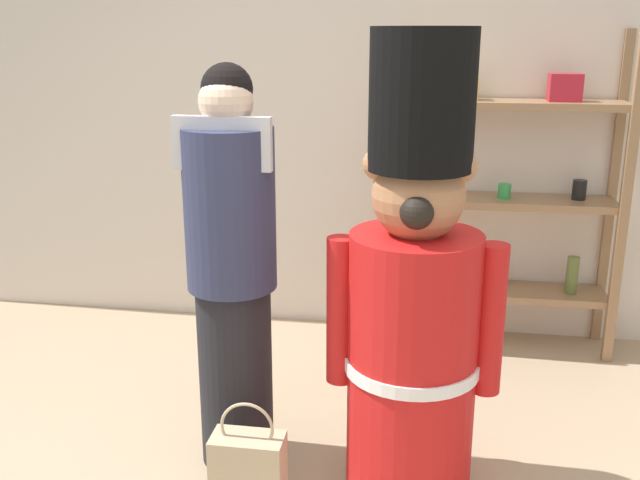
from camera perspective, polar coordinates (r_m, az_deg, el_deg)
back_wall at (r=4.23m, az=4.75°, el=10.09°), size 6.40×0.12×2.60m
merchandise_shelf at (r=4.08m, az=14.47°, el=3.72°), size 1.25×0.35×1.77m
teddy_bear_guard at (r=2.69m, az=7.52°, el=-5.17°), size 0.67×0.51×1.77m
person_shopper at (r=2.86m, az=-7.05°, el=-2.37°), size 0.37×0.36×1.65m
shopping_bag at (r=2.83m, az=-5.75°, el=-17.98°), size 0.27×0.15×0.46m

